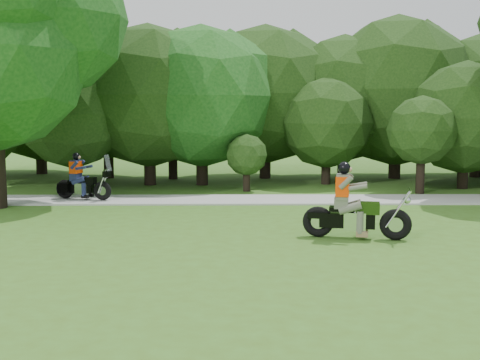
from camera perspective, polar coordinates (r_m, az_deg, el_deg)
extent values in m
plane|color=#3E631C|center=(13.74, 10.81, -6.96)|extent=(100.00, 100.00, 0.00)
cube|color=#A7A7A1|center=(21.49, 6.63, -1.85)|extent=(60.00, 2.20, 0.06)
cylinder|color=black|center=(28.16, 2.39, 2.00)|extent=(0.52, 0.52, 1.80)
sphere|color=black|center=(28.07, 2.42, 8.09)|extent=(6.43, 6.43, 6.43)
cylinder|color=black|center=(27.96, -6.38, 1.79)|extent=(0.41, 0.41, 1.67)
sphere|color=black|center=(27.85, -6.44, 6.37)|extent=(4.30, 4.30, 4.30)
cylinder|color=black|center=(25.65, -3.62, 1.53)|extent=(0.50, 0.50, 1.80)
sphere|color=#154A15|center=(25.55, -3.67, 7.91)|extent=(6.01, 6.01, 6.01)
cylinder|color=black|center=(28.99, 14.46, 1.93)|extent=(0.55, 0.55, 1.80)
sphere|color=black|center=(28.91, 14.64, 8.18)|extent=(6.95, 6.95, 6.95)
cylinder|color=black|center=(25.49, -15.45, 1.01)|extent=(0.42, 0.42, 1.57)
sphere|color=black|center=(25.37, -15.61, 6.06)|extent=(4.48, 4.48, 4.48)
cylinder|color=black|center=(31.62, -18.32, 2.18)|extent=(0.53, 0.53, 1.80)
sphere|color=black|center=(31.54, -18.53, 7.70)|extent=(6.59, 6.59, 6.59)
cylinder|color=black|center=(26.15, 8.15, 1.10)|extent=(0.40, 0.40, 1.37)
sphere|color=black|center=(26.03, 8.22, 5.40)|extent=(3.93, 3.93, 3.93)
cylinder|color=black|center=(28.49, 9.72, 1.96)|extent=(0.49, 0.49, 1.80)
sphere|color=black|center=(28.40, 9.83, 7.62)|extent=(5.87, 5.87, 5.87)
cylinder|color=black|center=(26.10, 20.37, 0.76)|extent=(0.43, 0.43, 1.40)
sphere|color=black|center=(25.98, 20.57, 5.57)|extent=(4.58, 4.58, 4.58)
cylinder|color=black|center=(23.66, 0.63, 0.01)|extent=(0.28, 0.28, 0.91)
sphere|color=black|center=(23.57, 0.63, 2.40)|extent=(1.64, 1.64, 1.64)
cylinder|color=black|center=(28.85, -12.35, 1.96)|extent=(0.46, 0.46, 1.80)
sphere|color=black|center=(28.76, -12.48, 7.13)|extent=(5.23, 5.23, 5.23)
cylinder|color=black|center=(25.92, -8.54, 1.52)|extent=(0.50, 0.50, 1.80)
sphere|color=black|center=(25.82, -8.65, 7.87)|extent=(6.06, 6.06, 6.06)
cylinder|color=black|center=(30.72, 21.43, 1.94)|extent=(0.50, 0.50, 1.80)
sphere|color=black|center=(30.64, 21.66, 7.24)|extent=(5.98, 5.98, 5.98)
cylinder|color=black|center=(24.00, 16.73, 0.62)|extent=(0.33, 0.33, 1.57)
sphere|color=black|center=(23.89, 16.86, 4.54)|extent=(2.65, 2.65, 2.65)
sphere|color=#154A15|center=(21.47, -17.50, 14.40)|extent=(5.12, 5.12, 5.12)
torus|color=black|center=(15.37, 7.41, -3.94)|extent=(0.81, 0.39, 0.78)
torus|color=black|center=(15.35, 14.54, -4.12)|extent=(0.81, 0.39, 0.78)
cube|color=black|center=(15.32, 10.12, -3.81)|extent=(1.40, 0.56, 0.36)
cube|color=silver|center=(15.32, 10.83, -3.83)|extent=(0.61, 0.49, 0.45)
cube|color=black|center=(15.26, 12.01, -2.61)|extent=(0.64, 0.45, 0.29)
cube|color=black|center=(15.27, 9.57, -2.72)|extent=(0.65, 0.47, 0.11)
cylinder|color=silver|center=(15.28, 14.75, -2.67)|extent=(0.60, 0.18, 0.93)
cylinder|color=silver|center=(15.23, 15.81, -0.91)|extent=(0.19, 0.71, 0.04)
cube|color=#545C4A|center=(15.25, 9.58, -2.14)|extent=(0.42, 0.49, 0.27)
cube|color=#545C4A|center=(15.19, 9.69, -0.64)|extent=(0.39, 0.52, 0.63)
cube|color=#FF3F05|center=(15.19, 9.70, -0.55)|extent=(0.43, 0.57, 0.49)
sphere|color=black|center=(15.14, 9.86, 1.13)|extent=(0.31, 0.31, 0.31)
torus|color=black|center=(22.24, -16.26, -0.84)|extent=(0.70, 0.38, 0.67)
torus|color=black|center=(21.48, -12.91, -1.00)|extent=(0.70, 0.38, 0.67)
cube|color=black|center=(21.93, -15.02, -0.77)|extent=(1.09, 0.53, 0.31)
cube|color=silver|center=(21.86, -14.68, -0.79)|extent=(0.54, 0.45, 0.38)
cube|color=black|center=(21.70, -14.17, -0.06)|extent=(0.56, 0.42, 0.25)
cube|color=black|center=(21.97, -15.30, -0.11)|extent=(0.57, 0.44, 0.10)
cylinder|color=silver|center=(21.42, -12.84, -0.11)|extent=(0.38, 0.15, 0.86)
cylinder|color=silver|center=(21.29, -12.49, 0.98)|extent=(0.21, 0.60, 0.03)
cube|color=black|center=(22.03, -16.45, -0.79)|extent=(0.42, 0.23, 0.33)
cube|color=black|center=(22.38, -15.87, -0.65)|extent=(0.42, 0.23, 0.33)
cube|color=#1A1F46|center=(21.95, -15.31, 0.23)|extent=(0.38, 0.43, 0.23)
cube|color=#1A1F46|center=(21.91, -15.30, 1.13)|extent=(0.36, 0.46, 0.54)
cube|color=#FF3F05|center=(21.90, -15.30, 1.18)|extent=(0.40, 0.50, 0.42)
sphere|color=black|center=(21.86, -15.27, 2.18)|extent=(0.27, 0.27, 0.27)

